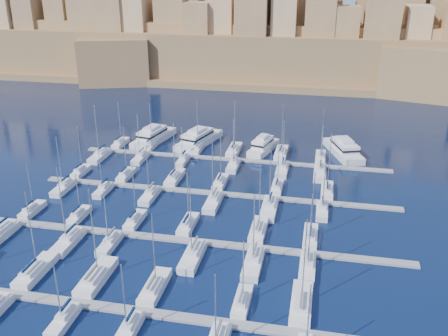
% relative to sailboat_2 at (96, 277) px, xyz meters
% --- Properties ---
extents(ground, '(600.00, 600.00, 0.00)m').
position_rel_sailboat_2_xyz_m(ground, '(12.01, 27.62, -0.79)').
color(ground, black).
rests_on(ground, ground).
extents(pontoon_near, '(84.00, 2.00, 0.40)m').
position_rel_sailboat_2_xyz_m(pontoon_near, '(12.01, -6.38, -0.59)').
color(pontoon_near, slate).
rests_on(pontoon_near, ground).
extents(pontoon_mid_near, '(84.00, 2.00, 0.40)m').
position_rel_sailboat_2_xyz_m(pontoon_mid_near, '(12.01, 15.62, -0.59)').
color(pontoon_mid_near, slate).
rests_on(pontoon_mid_near, ground).
extents(pontoon_mid_far, '(84.00, 2.00, 0.40)m').
position_rel_sailboat_2_xyz_m(pontoon_mid_far, '(12.01, 37.62, -0.59)').
color(pontoon_mid_far, slate).
rests_on(pontoon_mid_far, ground).
extents(pontoon_far, '(84.00, 2.00, 0.40)m').
position_rel_sailboat_2_xyz_m(pontoon_far, '(12.01, 59.62, -0.59)').
color(pontoon_far, slate).
rests_on(pontoon_far, ground).
extents(sailboat_1, '(3.07, 10.25, 15.65)m').
position_rel_sailboat_2_xyz_m(sailboat_1, '(-11.01, -0.38, -0.02)').
color(sailboat_1, silver).
rests_on(sailboat_1, ground).
extents(sailboat_2, '(3.31, 11.02, 17.03)m').
position_rel_sailboat_2_xyz_m(sailboat_2, '(0.00, 0.00, 0.00)').
color(sailboat_2, silver).
rests_on(sailboat_2, ground).
extents(sailboat_3, '(2.91, 9.70, 14.34)m').
position_rel_sailboat_2_xyz_m(sailboat_3, '(10.53, -0.65, -0.03)').
color(sailboat_3, silver).
rests_on(sailboat_3, ground).
extents(sailboat_4, '(2.39, 7.96, 11.56)m').
position_rel_sailboat_2_xyz_m(sailboat_4, '(25.13, -1.51, -0.07)').
color(sailboat_4, silver).
rests_on(sailboat_4, ground).
extents(sailboat_5, '(3.17, 10.57, 15.49)m').
position_rel_sailboat_2_xyz_m(sailboat_5, '(34.19, -0.22, -0.02)').
color(sailboat_5, silver).
rests_on(sailboat_5, ground).
extents(sailboat_8, '(2.27, 7.56, 11.55)m').
position_rel_sailboat_2_xyz_m(sailboat_8, '(-0.02, -11.06, -0.07)').
color(sailboat_8, silver).
rests_on(sailboat_8, ground).
extents(sailboat_9, '(2.36, 7.86, 12.41)m').
position_rel_sailboat_2_xyz_m(sailboat_9, '(10.19, -11.21, -0.06)').
color(sailboat_9, silver).
rests_on(sailboat_9, ground).
extents(sailboat_12, '(2.33, 7.78, 11.54)m').
position_rel_sailboat_2_xyz_m(sailboat_12, '(-24.22, 20.41, -0.07)').
color(sailboat_12, silver).
rests_on(sailboat_12, ground).
extents(sailboat_13, '(2.24, 7.46, 10.22)m').
position_rel_sailboat_2_xyz_m(sailboat_13, '(-13.28, 20.25, -0.09)').
color(sailboat_13, silver).
rests_on(sailboat_13, ground).
extents(sailboat_14, '(2.39, 7.96, 13.53)m').
position_rel_sailboat_2_xyz_m(sailboat_14, '(-0.97, 20.50, -0.05)').
color(sailboat_14, silver).
rests_on(sailboat_14, ground).
extents(sailboat_15, '(2.62, 8.74, 12.24)m').
position_rel_sailboat_2_xyz_m(sailboat_15, '(10.15, 20.88, -0.06)').
color(sailboat_15, silver).
rests_on(sailboat_15, ground).
extents(sailboat_16, '(2.95, 9.82, 15.17)m').
position_rel_sailboat_2_xyz_m(sailboat_16, '(24.48, 21.41, -0.03)').
color(sailboat_16, silver).
rests_on(sailboat_16, ground).
extents(sailboat_17, '(2.66, 8.87, 14.34)m').
position_rel_sailboat_2_xyz_m(sailboat_17, '(34.66, 20.94, -0.04)').
color(sailboat_17, silver).
rests_on(sailboat_17, ground).
extents(sailboat_19, '(2.91, 9.69, 16.41)m').
position_rel_sailboat_2_xyz_m(sailboat_19, '(-10.30, 9.90, -0.02)').
color(sailboat_19, silver).
rests_on(sailboat_19, ground).
extents(sailboat_20, '(2.40, 8.00, 12.26)m').
position_rel_sailboat_2_xyz_m(sailboat_20, '(-2.27, 10.72, -0.07)').
color(sailboat_20, silver).
rests_on(sailboat_20, ground).
extents(sailboat_21, '(3.09, 10.31, 15.39)m').
position_rel_sailboat_2_xyz_m(sailboat_21, '(14.21, 9.59, -0.02)').
color(sailboat_21, silver).
rests_on(sailboat_21, ground).
extents(sailboat_22, '(3.02, 10.06, 14.56)m').
position_rel_sailboat_2_xyz_m(sailboat_22, '(25.24, 9.71, -0.03)').
color(sailboat_22, silver).
rests_on(sailboat_22, ground).
extents(sailboat_23, '(2.73, 9.09, 15.34)m').
position_rel_sailboat_2_xyz_m(sailboat_23, '(34.62, 10.19, -0.03)').
color(sailboat_23, silver).
rests_on(sailboat_23, ground).
extents(sailboat_24, '(2.32, 7.73, 13.15)m').
position_rel_sailboat_2_xyz_m(sailboat_24, '(-23.90, 42.39, -0.06)').
color(sailboat_24, silver).
rests_on(sailboat_24, ground).
extents(sailboat_25, '(2.43, 8.08, 13.33)m').
position_rel_sailboat_2_xyz_m(sailboat_25, '(-11.87, 42.56, -0.05)').
color(sailboat_25, silver).
rests_on(sailboat_25, ground).
extents(sailboat_26, '(2.86, 9.54, 15.18)m').
position_rel_sailboat_2_xyz_m(sailboat_26, '(0.59, 43.27, -0.03)').
color(sailboat_26, silver).
rests_on(sailboat_26, ground).
extents(sailboat_27, '(2.59, 8.62, 14.60)m').
position_rel_sailboat_2_xyz_m(sailboat_27, '(12.21, 42.82, -0.04)').
color(sailboat_27, silver).
rests_on(sailboat_27, ground).
extents(sailboat_28, '(2.45, 8.16, 12.98)m').
position_rel_sailboat_2_xyz_m(sailboat_28, '(25.95, 42.60, -0.06)').
color(sailboat_28, silver).
rests_on(sailboat_28, ground).
extents(sailboat_29, '(2.74, 9.14, 14.80)m').
position_rel_sailboat_2_xyz_m(sailboat_29, '(37.51, 43.07, -0.03)').
color(sailboat_29, silver).
rests_on(sailboat_29, ground).
extents(sailboat_30, '(2.62, 8.72, 13.84)m').
position_rel_sailboat_2_xyz_m(sailboat_30, '(-23.31, 32.37, -0.05)').
color(sailboat_30, silver).
rests_on(sailboat_30, ground).
extents(sailboat_31, '(2.23, 7.45, 12.49)m').
position_rel_sailboat_2_xyz_m(sailboat_31, '(-13.61, 32.99, -0.06)').
color(sailboat_31, silver).
rests_on(sailboat_31, ground).
extents(sailboat_32, '(2.62, 8.74, 13.23)m').
position_rel_sailboat_2_xyz_m(sailboat_32, '(-1.96, 32.36, -0.05)').
color(sailboat_32, silver).
rests_on(sailboat_32, ground).
extents(sailboat_33, '(2.90, 9.66, 16.02)m').
position_rel_sailboat_2_xyz_m(sailboat_33, '(12.96, 31.91, -0.02)').
color(sailboat_33, silver).
rests_on(sailboat_33, ground).
extents(sailboat_34, '(3.22, 10.74, 15.42)m').
position_rel_sailboat_2_xyz_m(sailboat_34, '(25.47, 31.38, -0.01)').
color(sailboat_34, silver).
rests_on(sailboat_34, ground).
extents(sailboat_35, '(2.45, 8.17, 12.20)m').
position_rel_sailboat_2_xyz_m(sailboat_35, '(36.61, 32.64, -0.07)').
color(sailboat_35, silver).
rests_on(sailboat_35, ground).
extents(sailboat_36, '(2.50, 8.34, 13.25)m').
position_rel_sailboat_2_xyz_m(sailboat_36, '(-22.53, 64.68, -0.05)').
color(sailboat_36, silver).
rests_on(sailboat_36, ground).
extents(sailboat_37, '(2.71, 9.03, 13.43)m').
position_rel_sailboat_2_xyz_m(sailboat_37, '(-13.18, 65.02, -0.05)').
color(sailboat_37, silver).
rests_on(sailboat_37, ground).
extents(sailboat_38, '(3.05, 10.17, 14.82)m').
position_rel_sailboat_2_xyz_m(sailboat_38, '(0.61, 65.58, -0.03)').
color(sailboat_38, silver).
rests_on(sailboat_38, ground).
extents(sailboat_39, '(3.12, 10.40, 15.20)m').
position_rel_sailboat_2_xyz_m(sailboat_39, '(11.31, 65.70, -0.02)').
color(sailboat_39, silver).
rests_on(sailboat_39, ground).
extents(sailboat_40, '(3.17, 10.56, 14.74)m').
position_rel_sailboat_2_xyz_m(sailboat_40, '(24.62, 65.77, -0.02)').
color(sailboat_40, silver).
rests_on(sailboat_40, ground).
extents(sailboat_41, '(2.62, 8.73, 14.28)m').
position_rel_sailboat_2_xyz_m(sailboat_41, '(35.44, 64.87, -0.04)').
color(sailboat_41, silver).
rests_on(sailboat_41, ground).
extents(sailboat_42, '(3.00, 9.99, 15.59)m').
position_rel_sailboat_2_xyz_m(sailboat_42, '(-23.94, 53.75, -0.02)').
color(sailboat_42, silver).
rests_on(sailboat_42, ground).
extents(sailboat_43, '(2.51, 8.36, 13.34)m').
position_rel_sailboat_2_xyz_m(sailboat_43, '(-12.49, 54.55, -0.05)').
color(sailboat_43, silver).
rests_on(sailboat_43, ground).
extents(sailboat_44, '(2.21, 7.38, 10.55)m').
position_rel_sailboat_2_xyz_m(sailboat_44, '(-0.63, 55.03, -0.09)').
color(sailboat_44, silver).
rests_on(sailboat_44, ground).
extents(sailboat_45, '(2.64, 8.79, 13.76)m').
position_rel_sailboat_2_xyz_m(sailboat_45, '(13.31, 54.33, -0.05)').
color(sailboat_45, silver).
rests_on(sailboat_45, ground).
extents(sailboat_46, '(2.87, 9.57, 14.51)m').
position_rel_sailboat_2_xyz_m(sailboat_46, '(26.09, 53.95, -0.03)').
color(sailboat_46, silver).
rests_on(sailboat_46, ground).
extents(sailboat_47, '(3.03, 10.09, 13.69)m').
position_rel_sailboat_2_xyz_m(sailboat_47, '(35.60, 53.70, -0.03)').
color(sailboat_47, silver).
rests_on(sailboat_47, ground).
extents(motor_yacht_a, '(9.01, 19.32, 5.25)m').
position_rel_sailboat_2_xyz_m(motor_yacht_a, '(-14.21, 70.06, 0.94)').
color(motor_yacht_a, silver).
rests_on(motor_yacht_a, ground).
extents(motor_yacht_b, '(10.96, 20.42, 5.25)m').
position_rel_sailboat_2_xyz_m(motor_yacht_b, '(-0.33, 70.53, 0.94)').
color(motor_yacht_b, silver).
rests_on(motor_yacht_b, ground).
extents(motor_yacht_c, '(7.77, 14.95, 5.25)m').
position_rel_sailboat_2_xyz_m(motor_yacht_c, '(19.24, 68.01, 0.94)').
color(motor_yacht_c, silver).
rests_on(motor_yacht_c, ground).
extents(motor_yacht_d, '(11.51, 19.47, 5.25)m').
position_rel_sailboat_2_xyz_m(motor_yacht_d, '(41.62, 70.11, 0.94)').
color(motor_yacht_d, silver).
rests_on(motor_yacht_d, ground).
extents(fortified_city, '(460.00, 108.95, 59.52)m').
position_rel_sailboat_2_xyz_m(fortified_city, '(11.82, 182.88, 13.95)').
color(fortified_city, brown).
rests_on(fortified_city, ground).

